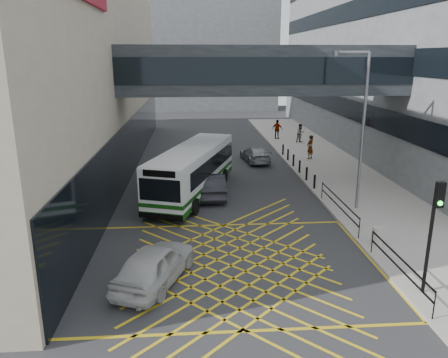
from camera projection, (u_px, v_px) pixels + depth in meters
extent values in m
plane|color=#333335|center=(231.00, 266.00, 18.05)|extent=(120.00, 120.00, 0.00)
cube|color=black|center=(133.00, 145.00, 32.45)|extent=(0.10, 41.50, 4.00)
cube|color=black|center=(336.00, 104.00, 40.83)|extent=(0.10, 43.50, 1.60)
cube|color=black|center=(339.00, 60.00, 39.75)|extent=(0.10, 43.50, 1.60)
cube|color=black|center=(342.00, 13.00, 38.66)|extent=(0.10, 43.50, 1.60)
cube|color=slate|center=(188.00, 52.00, 73.07)|extent=(28.00, 16.00, 18.00)
cube|color=#2B3035|center=(262.00, 70.00, 27.74)|extent=(20.00, 4.00, 3.00)
cube|color=black|center=(267.00, 71.00, 25.80)|extent=(19.50, 0.06, 1.60)
cube|color=black|center=(257.00, 69.00, 29.68)|extent=(19.50, 0.06, 1.60)
cube|color=#A8A29A|center=(332.00, 169.00, 33.05)|extent=(6.00, 54.00, 0.16)
cube|color=gold|center=(231.00, 265.00, 18.05)|extent=(12.00, 9.00, 0.01)
cube|color=white|center=(193.00, 169.00, 26.84)|extent=(5.62, 10.76, 2.59)
cube|color=#0E420D|center=(193.00, 187.00, 27.15)|extent=(5.67, 10.81, 0.33)
cube|color=#0E420D|center=(193.00, 179.00, 27.01)|extent=(5.68, 10.82, 0.21)
cube|color=black|center=(196.00, 162.00, 27.29)|extent=(5.25, 9.51, 1.01)
cube|color=black|center=(160.00, 190.00, 21.88)|extent=(2.12, 0.77, 1.15)
cube|color=black|center=(159.00, 174.00, 21.63)|extent=(1.66, 0.60, 0.34)
cube|color=white|center=(192.00, 149.00, 26.49)|extent=(5.57, 10.67, 0.10)
cube|color=black|center=(161.00, 216.00, 22.24)|extent=(2.30, 0.85, 0.29)
cube|color=black|center=(216.00, 167.00, 32.08)|extent=(2.30, 0.85, 0.29)
cylinder|color=black|center=(153.00, 203.00, 24.23)|extent=(0.56, 0.99, 0.96)
cylinder|color=black|center=(194.00, 207.00, 23.65)|extent=(0.56, 0.99, 0.96)
cylinder|color=black|center=(190.00, 174.00, 30.31)|extent=(0.56, 0.99, 0.96)
cylinder|color=black|center=(224.00, 176.00, 29.73)|extent=(0.56, 0.99, 0.96)
imported|color=silver|center=(155.00, 264.00, 16.50)|extent=(3.64, 5.30, 1.56)
imported|color=black|center=(212.00, 185.00, 26.77)|extent=(1.88, 4.66, 1.45)
imported|color=gray|center=(255.00, 154.00, 35.65)|extent=(2.36, 4.46, 1.32)
cylinder|color=black|center=(429.00, 247.00, 15.26)|extent=(0.13, 0.13, 3.54)
cube|color=black|center=(440.00, 195.00, 14.51)|extent=(0.30, 0.19, 0.88)
sphere|color=#19E533|center=(440.00, 203.00, 14.48)|extent=(0.17, 0.17, 0.17)
cylinder|color=slate|center=(363.00, 133.00, 23.33)|extent=(0.21, 0.21, 8.41)
cube|color=slate|center=(353.00, 52.00, 22.41)|extent=(1.62, 0.66, 0.11)
cylinder|color=slate|center=(336.00, 53.00, 22.64)|extent=(0.38, 0.38, 0.26)
cylinder|color=#ADA89E|center=(377.00, 236.00, 19.51)|extent=(0.50, 0.50, 0.86)
cube|color=black|center=(400.00, 258.00, 16.25)|extent=(0.05, 5.00, 0.05)
cube|color=black|center=(399.00, 267.00, 16.36)|extent=(0.05, 5.00, 0.05)
cube|color=black|center=(339.00, 199.00, 22.97)|extent=(0.05, 6.00, 0.05)
cube|color=black|center=(338.00, 206.00, 23.08)|extent=(0.05, 6.00, 0.05)
cylinder|color=black|center=(434.00, 305.00, 13.98)|extent=(0.04, 0.04, 1.00)
cylinder|color=black|center=(372.00, 242.00, 18.78)|extent=(0.04, 0.04, 1.00)
cylinder|color=black|center=(359.00, 228.00, 20.22)|extent=(0.04, 0.04, 1.00)
cylinder|color=black|center=(322.00, 190.00, 25.98)|extent=(0.04, 0.04, 1.00)
cylinder|color=black|center=(315.00, 182.00, 27.92)|extent=(0.14, 0.14, 0.90)
cylinder|color=black|center=(307.00, 174.00, 29.84)|extent=(0.14, 0.14, 0.90)
cylinder|color=black|center=(300.00, 166.00, 31.76)|extent=(0.14, 0.14, 0.90)
cylinder|color=black|center=(293.00, 160.00, 33.68)|extent=(0.14, 0.14, 0.90)
cylinder|color=black|center=(288.00, 155.00, 35.60)|extent=(0.14, 0.14, 0.90)
cylinder|color=black|center=(283.00, 150.00, 37.52)|extent=(0.14, 0.14, 0.90)
imported|color=gray|center=(310.00, 147.00, 35.91)|extent=(0.94, 0.92, 1.94)
imported|color=gray|center=(300.00, 133.00, 42.74)|extent=(1.02, 0.86, 1.81)
imported|color=gray|center=(277.00, 129.00, 44.58)|extent=(1.27, 1.06, 1.95)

